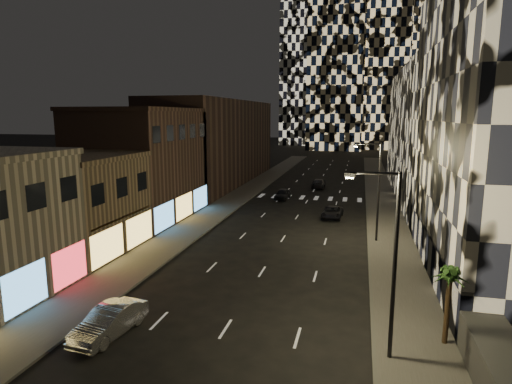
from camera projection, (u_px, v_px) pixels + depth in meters
The scene contains 18 objects.
sidewalk_left at pixel (242, 194), 63.19m from camera, with size 4.00×120.00×0.15m, color #47443F.
sidewalk_right at pixel (382, 200), 58.52m from camera, with size 4.00×120.00×0.15m, color #47443F.
curb_left at pixel (255, 195), 62.70m from camera, with size 0.20×120.00×0.15m, color #4C4C47.
curb_right at pixel (366, 200), 59.01m from camera, with size 0.20×120.00×0.15m, color #4C4C47.
retail_tan at pixel (71, 206), 36.41m from camera, with size 10.00×10.00×8.00m, color brown.
retail_brown at pixel (142, 166), 48.01m from camera, with size 10.00×15.00×12.00m, color #4D352C.
retail_filler_left at pixel (218, 142), 73.16m from camera, with size 10.00×40.00×14.00m, color #4D352C.
midrise_base at pixel (428, 247), 33.35m from camera, with size 0.60×25.00×3.00m, color #383838.
plinth_right at pixel (505, 378), 17.51m from camera, with size 2.00×8.00×2.00m, color #383838.
midrise_filler_right at pixel (456, 133), 61.28m from camera, with size 16.00×40.00×18.00m, color #232326.
tower_center_low at pixel (339, 3), 138.89m from camera, with size 18.00×18.00×95.00m, color black.
streetlight_near at pixel (390, 253), 19.73m from camera, with size 2.55×0.25×9.00m.
streetlight_far at pixel (376, 185), 38.84m from camera, with size 2.55×0.25×9.00m.
car_silver_parked at pixel (109, 321), 22.78m from camera, with size 1.67×4.79×1.58m, color #A6A6AB.
car_dark_midlane at pixel (283, 194), 59.64m from camera, with size 1.72×4.28×1.46m, color black.
car_dark_oncoming at pixel (319, 183), 68.96m from camera, with size 2.05×5.04×1.46m, color black.
car_dark_rightlane at pixel (332, 213), 48.78m from camera, with size 2.15×4.66×1.29m, color black.
palm_tree at pixel (450, 281), 21.28m from camera, with size 2.04×2.08×4.07m.
Camera 1 is at (6.84, -9.84, 11.65)m, focal length 30.00 mm.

